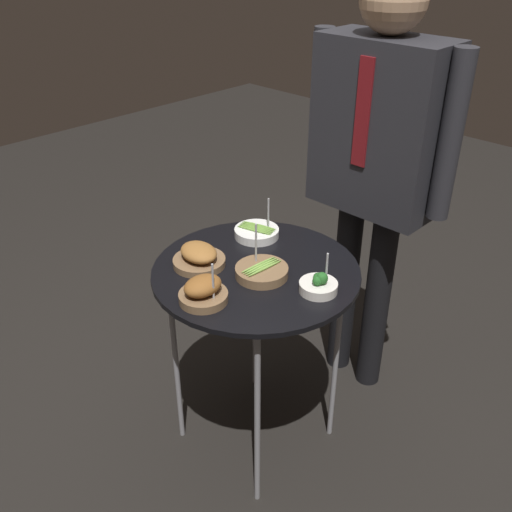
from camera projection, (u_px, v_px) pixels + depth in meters
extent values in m
plane|color=black|center=(256.00, 433.00, 2.29)|extent=(8.00, 8.00, 0.00)
cylinder|color=black|center=(256.00, 271.00, 1.90)|extent=(0.70, 0.70, 0.02)
cylinder|color=gray|center=(257.00, 421.00, 1.84)|extent=(0.02, 0.02, 0.76)
cylinder|color=gray|center=(176.00, 361.00, 2.09)|extent=(0.02, 0.02, 0.76)
cylinder|color=gray|center=(336.00, 360.00, 2.10)|extent=(0.02, 0.02, 0.76)
cylinder|color=gray|center=(255.00, 313.00, 2.35)|extent=(0.02, 0.02, 0.76)
cylinder|color=brown|center=(262.00, 272.00, 1.85)|extent=(0.17, 0.17, 0.03)
ellipsoid|color=#7AA847|center=(265.00, 268.00, 1.83)|extent=(0.02, 0.15, 0.01)
ellipsoid|color=#7AA847|center=(263.00, 267.00, 1.84)|extent=(0.02, 0.15, 0.01)
ellipsoid|color=#7AA847|center=(261.00, 266.00, 1.84)|extent=(0.02, 0.15, 0.01)
ellipsoid|color=#7AA847|center=(258.00, 265.00, 1.85)|extent=(0.02, 0.15, 0.01)
cylinder|color=#ADADB2|center=(255.00, 247.00, 1.85)|extent=(0.01, 0.01, 0.17)
cylinder|color=white|center=(257.00, 233.00, 2.08)|extent=(0.16, 0.16, 0.03)
ellipsoid|color=olive|center=(254.00, 230.00, 2.05)|extent=(0.14, 0.05, 0.01)
ellipsoid|color=olive|center=(255.00, 229.00, 2.06)|extent=(0.14, 0.05, 0.01)
ellipsoid|color=olive|center=(257.00, 228.00, 2.07)|extent=(0.14, 0.05, 0.01)
ellipsoid|color=olive|center=(258.00, 227.00, 2.08)|extent=(0.14, 0.05, 0.01)
ellipsoid|color=olive|center=(259.00, 225.00, 2.09)|extent=(0.14, 0.05, 0.01)
cylinder|color=#ADADB2|center=(268.00, 217.00, 2.06)|extent=(0.01, 0.01, 0.14)
cylinder|color=brown|center=(203.00, 297.00, 1.73)|extent=(0.15, 0.15, 0.03)
ellipsoid|color=brown|center=(203.00, 286.00, 1.71)|extent=(0.10, 0.13, 0.05)
cylinder|color=#ADADB2|center=(213.00, 285.00, 1.68)|extent=(0.01, 0.01, 0.14)
cylinder|color=brown|center=(199.00, 262.00, 1.91)|extent=(0.18, 0.18, 0.02)
ellipsoid|color=#93602D|center=(199.00, 252.00, 1.89)|extent=(0.16, 0.13, 0.05)
cylinder|color=silver|center=(318.00, 287.00, 1.77)|extent=(0.12, 0.12, 0.03)
sphere|color=#236023|center=(322.00, 278.00, 1.75)|extent=(0.04, 0.04, 0.04)
sphere|color=#236023|center=(322.00, 277.00, 1.77)|extent=(0.03, 0.03, 0.03)
sphere|color=#236023|center=(318.00, 277.00, 1.76)|extent=(0.03, 0.03, 0.03)
sphere|color=#236023|center=(318.00, 278.00, 1.76)|extent=(0.03, 0.03, 0.03)
sphere|color=#236023|center=(317.00, 281.00, 1.75)|extent=(0.03, 0.03, 0.03)
cylinder|color=#ADADB2|center=(327.00, 270.00, 1.77)|extent=(0.01, 0.01, 0.12)
cylinder|color=black|center=(345.00, 287.00, 2.45)|extent=(0.10, 0.10, 0.83)
cylinder|color=black|center=(377.00, 302.00, 2.36)|extent=(0.10, 0.10, 0.83)
cube|color=#28282D|center=(379.00, 127.00, 2.04)|extent=(0.47, 0.22, 0.62)
cube|color=maroon|center=(363.00, 114.00, 1.93)|extent=(0.06, 0.01, 0.37)
cylinder|color=#28282D|center=(320.00, 106.00, 2.19)|extent=(0.08, 0.08, 0.57)
cylinder|color=#28282D|center=(450.00, 138.00, 1.86)|extent=(0.08, 0.08, 0.57)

